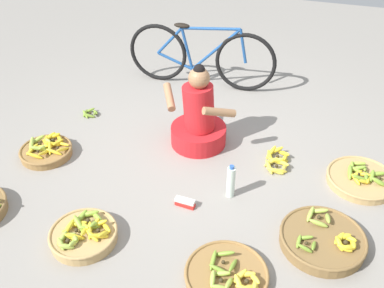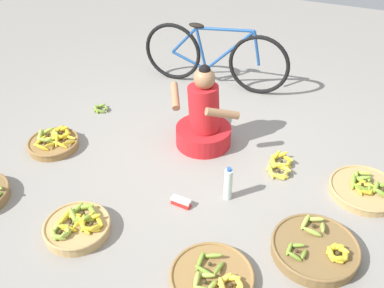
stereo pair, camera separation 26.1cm
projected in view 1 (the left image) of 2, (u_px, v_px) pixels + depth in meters
ground_plane at (199, 163)px, 3.85m from camera, size 10.00×10.00×0.00m
vendor_woman_front at (198, 120)px, 3.95m from camera, size 0.74×0.53×0.82m
bicycle_leaning at (201, 56)px, 4.85m from camera, size 1.70×0.13×0.73m
banana_basket_front_center at (46, 150)px, 3.92m from camera, size 0.47×0.47×0.15m
banana_basket_back_center at (84, 234)px, 3.09m from camera, size 0.49×0.49×0.17m
banana_basket_near_bicycle at (323, 239)px, 3.06m from camera, size 0.61×0.61×0.16m
banana_basket_back_right at (227, 275)px, 2.83m from camera, size 0.56×0.56×0.13m
banana_basket_mid_left at (361, 179)px, 3.61m from camera, size 0.58×0.58×0.14m
loose_bananas_front_left at (90, 113)px, 4.50m from camera, size 0.18×0.18×0.07m
loose_bananas_back_left at (277, 161)px, 3.83m from camera, size 0.25×0.38×0.10m
water_bottle at (231, 182)px, 3.43m from camera, size 0.07×0.07×0.31m
packet_carton_stack at (185, 203)px, 3.40m from camera, size 0.17×0.07×0.06m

